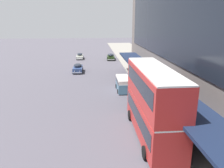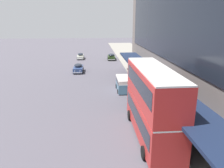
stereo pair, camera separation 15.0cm
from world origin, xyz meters
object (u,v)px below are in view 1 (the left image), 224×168
object	(u,v)px
sedan_lead_mid	(111,57)
vw_van	(123,83)
sedan_trailing_mid	(80,56)
pedestrian_at_kerb	(189,122)
sedan_second_near	(78,68)
transit_bus_kerbside_front	(153,101)

from	to	relation	value
sedan_lead_mid	vw_van	distance (m)	25.85
sedan_trailing_mid	pedestrian_at_kerb	xyz separation A→B (m)	(11.55, -40.87, 0.43)
sedan_second_near	sedan_lead_mid	size ratio (longest dim) A/B	0.94
sedan_trailing_mid	vw_van	distance (m)	28.74
sedan_lead_mid	sedan_trailing_mid	bearing A→B (deg)	166.85
sedan_lead_mid	pedestrian_at_kerb	world-z (taller)	pedestrian_at_kerb
transit_bus_kerbside_front	sedan_trailing_mid	distance (m)	41.75
sedan_second_near	pedestrian_at_kerb	world-z (taller)	pedestrian_at_kerb
transit_bus_kerbside_front	pedestrian_at_kerb	world-z (taller)	transit_bus_kerbside_front
sedan_second_near	pedestrian_at_kerb	size ratio (longest dim) A/B	2.40
sedan_lead_mid	sedan_trailing_mid	world-z (taller)	sedan_lead_mid
vw_van	pedestrian_at_kerb	size ratio (longest dim) A/B	2.46
transit_bus_kerbside_front	vw_van	size ratio (longest dim) A/B	2.23
sedan_lead_mid	vw_van	xyz separation A→B (m)	(-0.38, -25.85, 0.31)
transit_bus_kerbside_front	sedan_trailing_mid	xyz separation A→B (m)	(-8.25, 40.85, -2.54)
transit_bus_kerbside_front	vw_van	world-z (taller)	transit_bus_kerbside_front
sedan_lead_mid	vw_van	bearing A→B (deg)	-90.85
transit_bus_kerbside_front	sedan_second_near	distance (m)	26.78
sedan_trailing_mid	vw_van	xyz separation A→B (m)	(7.61, -27.71, 0.34)
pedestrian_at_kerb	sedan_lead_mid	bearing A→B (deg)	95.21
sedan_second_near	sedan_trailing_mid	size ratio (longest dim) A/B	1.00
sedan_second_near	sedan_lead_mid	xyz separation A→B (m)	(7.58, 13.49, -0.02)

